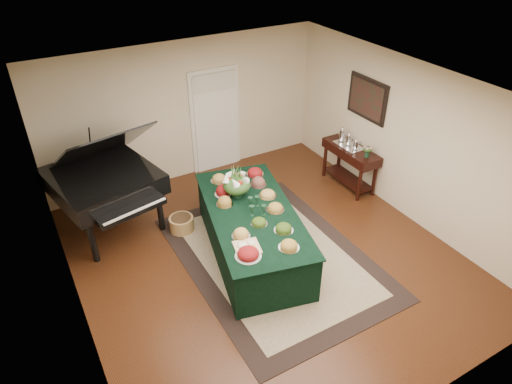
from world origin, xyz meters
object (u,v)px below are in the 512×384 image
buffet_table (252,232)px  grand_piano (104,180)px  floral_centerpiece (237,182)px  mahogany_sideboard (350,156)px

buffet_table → grand_piano: 2.55m
floral_centerpiece → mahogany_sideboard: 2.68m
buffet_table → mahogany_sideboard: 2.76m
grand_piano → buffet_table: bearing=-45.3°
grand_piano → mahogany_sideboard: bearing=-12.1°
buffet_table → mahogany_sideboard: bearing=17.6°
buffet_table → floral_centerpiece: size_ratio=6.54×
mahogany_sideboard → buffet_table: bearing=-162.4°
buffet_table → mahogany_sideboard: size_ratio=2.36×
buffet_table → floral_centerpiece: (-0.00, 0.49, 0.65)m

